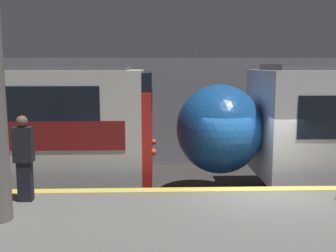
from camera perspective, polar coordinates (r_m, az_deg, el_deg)
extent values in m
plane|color=#33302D|center=(9.69, 13.15, -14.58)|extent=(120.00, 120.00, 0.00)
cube|color=slate|center=(7.71, 17.37, -16.80)|extent=(40.00, 4.07, 1.06)
cube|color=#EAD14C|center=(9.19, 13.62, -8.85)|extent=(40.00, 0.30, 0.01)
cube|color=#939399|center=(15.20, 7.25, 2.05)|extent=(50.00, 0.15, 4.09)
ellipsoid|color=#195199|center=(11.22, 7.42, -0.37)|extent=(2.42, 2.83, 2.51)
sphere|color=#F2EFCC|center=(11.19, 2.56, -2.67)|extent=(0.20, 0.20, 0.20)
cube|color=red|center=(11.09, -2.95, -0.89)|extent=(0.25, 3.02, 2.39)
cube|color=black|center=(10.95, -3.00, 5.30)|extent=(0.25, 2.71, 0.96)
sphere|color=#EA4C42|center=(10.49, -2.15, -3.77)|extent=(0.18, 0.18, 0.18)
sphere|color=#EA4C42|center=(11.84, -2.13, -2.32)|extent=(0.18, 0.18, 0.18)
cube|color=black|center=(8.59, -20.00, -7.56)|extent=(0.28, 0.20, 0.82)
cube|color=#232328|center=(8.42, -20.27, -2.54)|extent=(0.38, 0.24, 0.71)
sphere|color=brown|center=(8.34, -20.44, 0.64)|extent=(0.23, 0.23, 0.23)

